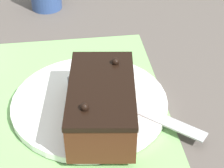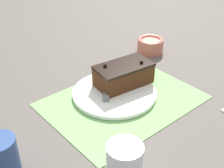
# 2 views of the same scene
# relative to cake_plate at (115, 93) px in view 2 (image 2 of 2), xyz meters

# --- Properties ---
(ground_plane) EXTENTS (3.00, 3.00, 0.00)m
(ground_plane) POSITION_rel_cake_plate_xyz_m (0.00, 0.04, -0.01)
(ground_plane) COLOR #544C47
(placemat_woven) EXTENTS (0.46, 0.34, 0.00)m
(placemat_woven) POSITION_rel_cake_plate_xyz_m (0.00, 0.04, -0.01)
(placemat_woven) COLOR #7AB266
(placemat_woven) RESTS_ON ground_plane
(cake_plate) EXTENTS (0.26, 0.26, 0.01)m
(cake_plate) POSITION_rel_cake_plate_xyz_m (0.00, 0.00, 0.00)
(cake_plate) COLOR white
(cake_plate) RESTS_ON placemat_woven
(chocolate_cake) EXTENTS (0.19, 0.12, 0.08)m
(chocolate_cake) POSITION_rel_cake_plate_xyz_m (-0.05, -0.02, 0.04)
(chocolate_cake) COLOR #472614
(chocolate_cake) RESTS_ON cake_plate
(serving_knife) EXTENTS (0.19, 0.21, 0.01)m
(serving_knife) POSITION_rel_cake_plate_xyz_m (0.00, -0.03, 0.01)
(serving_knife) COLOR slate
(serving_knife) RESTS_ON cake_plate
(drinking_glass) EXTENTS (0.08, 0.08, 0.10)m
(drinking_glass) POSITION_rel_cake_plate_xyz_m (0.21, 0.27, 0.04)
(drinking_glass) COLOR white
(drinking_glass) RESTS_ON ground_plane
(small_bowl) EXTENTS (0.10, 0.10, 0.06)m
(small_bowl) POSITION_rel_cake_plate_xyz_m (-0.31, -0.14, 0.02)
(small_bowl) COLOR #C66656
(small_bowl) RESTS_ON ground_plane
(coffee_mug) EXTENTS (0.09, 0.08, 0.10)m
(coffee_mug) POSITION_rel_cake_plate_xyz_m (0.41, 0.07, 0.04)
(coffee_mug) COLOR navy
(coffee_mug) RESTS_ON ground_plane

